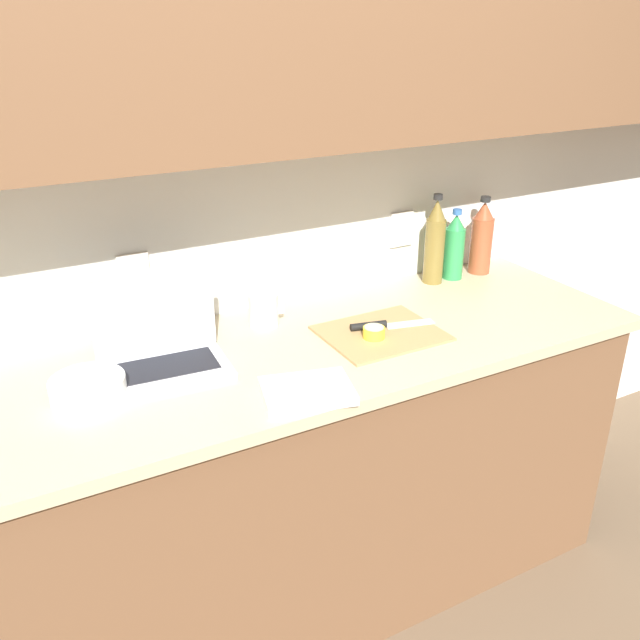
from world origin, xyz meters
TOP-DOWN VIEW (x-y plane):
  - ground_plane at (0.00, 0.00)m, footprint 12.00×12.00m
  - wall_back at (0.00, 0.26)m, footprint 5.20×0.38m
  - counter_unit at (-0.02, 0.00)m, footprint 2.30×0.66m
  - laptop at (-0.25, 0.08)m, footprint 0.34×0.25m
  - cutting_board at (0.37, -0.04)m, footprint 0.34×0.28m
  - knife at (0.38, -0.01)m, footprint 0.26×0.09m
  - lemon_half_cut at (0.33, -0.06)m, footprint 0.06×0.06m
  - bottle_green_soda at (0.76, 0.24)m, footprint 0.07×0.07m
  - bottle_oil_tall at (0.85, 0.24)m, footprint 0.07×0.07m
  - bottle_water_clear at (0.97, 0.24)m, footprint 0.08×0.08m
  - measuring_cup at (0.09, 0.19)m, footprint 0.11×0.09m
  - bowl_white at (-0.46, -0.00)m, footprint 0.18×0.18m
  - dish_towel at (0.02, -0.24)m, footprint 0.25×0.21m

SIDE VIEW (x-z plane):
  - ground_plane at x=0.00m, z-range 0.00..0.00m
  - counter_unit at x=-0.02m, z-range 0.01..0.91m
  - cutting_board at x=0.37m, z-range 0.90..0.90m
  - dish_towel at x=0.02m, z-range 0.90..0.92m
  - knife at x=0.38m, z-range 0.90..0.92m
  - lemon_half_cut at x=0.33m, z-range 0.90..0.94m
  - bowl_white at x=-0.46m, z-range 0.90..0.95m
  - measuring_cup at x=0.09m, z-range 0.90..1.00m
  - laptop at x=-0.25m, z-range 0.83..1.07m
  - bottle_oil_tall at x=0.85m, z-range 0.89..1.13m
  - bottle_water_clear at x=0.97m, z-range 0.88..1.16m
  - bottle_green_soda at x=0.76m, z-range 0.88..1.19m
  - wall_back at x=0.00m, z-range 0.26..2.86m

